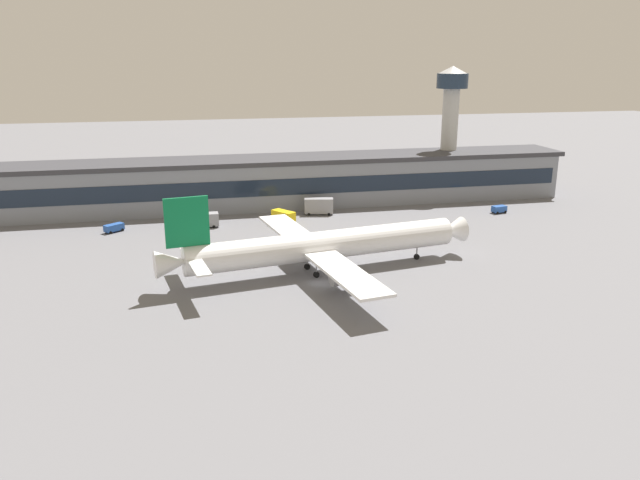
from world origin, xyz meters
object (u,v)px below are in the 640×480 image
Objects in this scene: baggage_tug at (499,209)px; stair_truck at (283,217)px; catering_truck at (318,206)px; control_tower at (450,117)px; airliner at (320,246)px; fuel_truck at (200,220)px; follow_me_car at (114,227)px.

stair_truck is at bearing -179.81° from baggage_tug.
catering_truck is (10.35, 8.64, 0.31)m from stair_truck.
catering_truck is 46.34m from baggage_tug.
control_tower is at bearing 100.05° from baggage_tug.
catering_truck is (-41.30, -15.48, -19.88)m from control_tower.
baggage_tug is (54.49, 34.42, -4.07)m from airliner.
stair_truck reaches higher than fuel_truck.
fuel_truck is at bearing -0.91° from follow_me_car.
catering_truck is at bearing 169.47° from baggage_tug.
catering_truck is at bearing 6.94° from follow_me_car.
follow_me_car is (-38.53, 2.69, -0.89)m from stair_truck.
baggage_tug is at bearing -1.52° from follow_me_car.
fuel_truck is (-71.02, -21.74, -20.29)m from control_tower.
stair_truck is 13.49m from catering_truck.
catering_truck reaches higher than fuel_truck.
control_tower is 48.38m from catering_truck.
follow_me_car is at bearing -173.06° from catering_truck.
airliner is 9.57× the size of stair_truck.
catering_truck is at bearing 78.21° from airliner.
airliner is at bearing -147.72° from baggage_tug.
control_tower is 95.06m from follow_me_car.
control_tower is at bearing 17.02° from fuel_truck.
baggage_tug is (4.25, -23.95, -21.08)m from control_tower.
airliner is 7.97× the size of catering_truck.
fuel_truck is 1.34× the size of stair_truck.
fuel_truck is 1.12× the size of catering_truck.
airliner is at bearing -130.72° from control_tower.
baggage_tug is (94.43, -2.51, -0.00)m from follow_me_car.
catering_truck reaches higher than follow_me_car.
fuel_truck is at bearing 178.32° from baggage_tug.
catering_truck reaches higher than stair_truck.
control_tower is 32.19m from baggage_tug.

